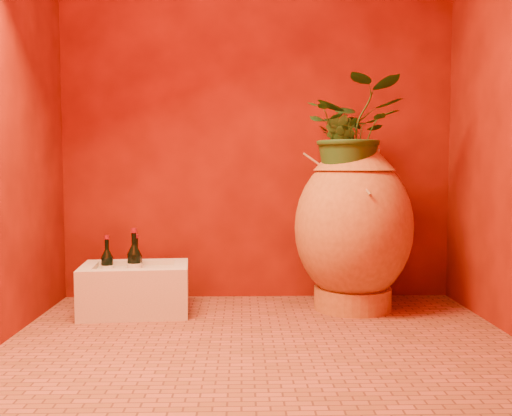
{
  "coord_description": "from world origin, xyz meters",
  "views": [
    {
      "loc": [
        -0.1,
        -2.69,
        0.84
      ],
      "look_at": [
        -0.02,
        0.35,
        0.63
      ],
      "focal_mm": 40.0,
      "sensor_mm": 36.0,
      "label": 1
    }
  ],
  "objects_px": {
    "stone_basin": "(135,290)",
    "wine_bottle_c": "(107,267)",
    "amphora": "(353,226)",
    "wine_bottle_b": "(136,266)",
    "wall_tap": "(336,168)",
    "wine_bottle_a": "(134,266)"
  },
  "relations": [
    {
      "from": "stone_basin",
      "to": "wine_bottle_a",
      "type": "relative_size",
      "value": 1.89
    },
    {
      "from": "wine_bottle_b",
      "to": "wine_bottle_c",
      "type": "distance_m",
      "value": 0.17
    },
    {
      "from": "wine_bottle_b",
      "to": "wall_tap",
      "type": "height_order",
      "value": "wall_tap"
    },
    {
      "from": "wine_bottle_c",
      "to": "stone_basin",
      "type": "bearing_deg",
      "value": -14.33
    },
    {
      "from": "wine_bottle_a",
      "to": "wine_bottle_c",
      "type": "bearing_deg",
      "value": 167.58
    },
    {
      "from": "wine_bottle_b",
      "to": "amphora",
      "type": "bearing_deg",
      "value": -0.59
    },
    {
      "from": "wine_bottle_b",
      "to": "wall_tap",
      "type": "bearing_deg",
      "value": 11.37
    },
    {
      "from": "stone_basin",
      "to": "wall_tap",
      "type": "xyz_separation_m",
      "value": [
        1.22,
        0.32,
        0.71
      ]
    },
    {
      "from": "stone_basin",
      "to": "wine_bottle_a",
      "type": "bearing_deg",
      "value": 123.66
    },
    {
      "from": "stone_basin",
      "to": "wine_bottle_c",
      "type": "xyz_separation_m",
      "value": [
        -0.17,
        0.04,
        0.12
      ]
    },
    {
      "from": "wine_bottle_c",
      "to": "wall_tap",
      "type": "height_order",
      "value": "wall_tap"
    },
    {
      "from": "amphora",
      "to": "wine_bottle_c",
      "type": "distance_m",
      "value": 1.47
    },
    {
      "from": "wine_bottle_b",
      "to": "stone_basin",
      "type": "bearing_deg",
      "value": -85.51
    },
    {
      "from": "amphora",
      "to": "wine_bottle_a",
      "type": "distance_m",
      "value": 1.3
    },
    {
      "from": "stone_basin",
      "to": "wine_bottle_a",
      "type": "xyz_separation_m",
      "value": [
        -0.0,
        0.01,
        0.14
      ]
    },
    {
      "from": "wine_bottle_c",
      "to": "wine_bottle_b",
      "type": "bearing_deg",
      "value": 12.14
    },
    {
      "from": "wall_tap",
      "to": "wine_bottle_b",
      "type": "bearing_deg",
      "value": -168.63
    },
    {
      "from": "wine_bottle_a",
      "to": "wine_bottle_b",
      "type": "xyz_separation_m",
      "value": [
        -0.0,
        0.07,
        -0.02
      ]
    },
    {
      "from": "stone_basin",
      "to": "wine_bottle_c",
      "type": "relative_size",
      "value": 2.18
    },
    {
      "from": "wall_tap",
      "to": "stone_basin",
      "type": "bearing_deg",
      "value": -165.07
    },
    {
      "from": "wine_bottle_c",
      "to": "wall_tap",
      "type": "distance_m",
      "value": 1.53
    },
    {
      "from": "wine_bottle_a",
      "to": "wall_tap",
      "type": "relative_size",
      "value": 1.89
    }
  ]
}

